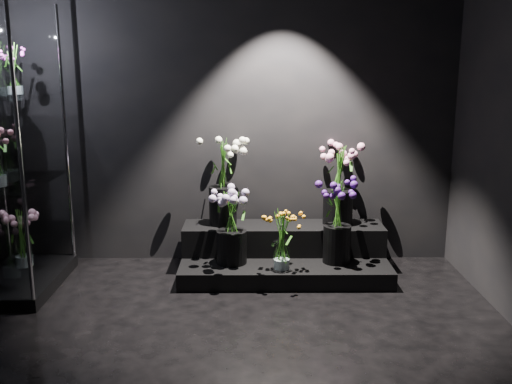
{
  "coord_description": "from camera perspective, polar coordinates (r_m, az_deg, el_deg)",
  "views": [
    {
      "loc": [
        0.2,
        -3.05,
        1.77
      ],
      "look_at": [
        0.23,
        1.2,
        0.81
      ],
      "focal_mm": 40.0,
      "sensor_mm": 36.0,
      "label": 1
    }
  ],
  "objects": [
    {
      "name": "floor",
      "position": [
        3.53,
        -3.79,
        -17.39
      ],
      "size": [
        4.0,
        4.0,
        0.0
      ],
      "primitive_type": "plane",
      "color": "black",
      "rests_on": "ground"
    },
    {
      "name": "bouquet_cream_roses",
      "position": [
        4.94,
        -3.37,
        1.65
      ],
      "size": [
        0.46,
        0.46,
        0.75
      ],
      "rotation": [
        0.0,
        0.0,
        -0.28
      ],
      "color": "black",
      "rests_on": "display_riser"
    },
    {
      "name": "display_case",
      "position": [
        4.79,
        -23.5,
        3.87
      ],
      "size": [
        0.61,
        1.02,
        2.24
      ],
      "color": "black",
      "rests_on": "floor"
    },
    {
      "name": "wall_back",
      "position": [
        5.07,
        -2.69,
        8.52
      ],
      "size": [
        4.0,
        0.0,
        4.0
      ],
      "primitive_type": "plane",
      "rotation": [
        1.57,
        0.0,
        0.0
      ],
      "color": "black",
      "rests_on": "floor"
    },
    {
      "name": "bouquet_orange_bells",
      "position": [
        4.58,
        2.6,
        -4.72
      ],
      "size": [
        0.25,
        0.25,
        0.49
      ],
      "rotation": [
        0.0,
        0.0,
        -0.02
      ],
      "color": "white",
      "rests_on": "display_riser"
    },
    {
      "name": "wall_front",
      "position": [
        1.13,
        -10.77,
        -6.68
      ],
      "size": [
        4.0,
        0.0,
        4.0
      ],
      "primitive_type": "plane",
      "rotation": [
        -1.57,
        0.0,
        0.0
      ],
      "color": "black",
      "rests_on": "floor"
    },
    {
      "name": "bouquet_case_base_pink",
      "position": [
        5.15,
        -22.35,
        -4.13
      ],
      "size": [
        0.35,
        0.35,
        0.5
      ],
      "rotation": [
        0.0,
        0.0,
        0.18
      ],
      "color": "white",
      "rests_on": "display_case"
    },
    {
      "name": "display_riser",
      "position": [
        4.98,
        2.79,
        -6.15
      ],
      "size": [
        1.75,
        0.78,
        0.39
      ],
      "color": "black",
      "rests_on": "floor"
    },
    {
      "name": "bouquet_lilac",
      "position": [
        4.69,
        -2.48,
        -2.9
      ],
      "size": [
        0.47,
        0.47,
        0.63
      ],
      "rotation": [
        0.0,
        0.0,
        -0.28
      ],
      "color": "black",
      "rests_on": "display_riser"
    },
    {
      "name": "bouquet_pink_roses",
      "position": [
        5.0,
        8.27,
        1.18
      ],
      "size": [
        0.47,
        0.47,
        0.69
      ],
      "rotation": [
        0.0,
        0.0,
        -0.26
      ],
      "color": "black",
      "rests_on": "display_riser"
    },
    {
      "name": "bouquet_purple",
      "position": [
        4.74,
        8.17,
        -2.46
      ],
      "size": [
        0.42,
        0.42,
        0.69
      ],
      "rotation": [
        0.0,
        0.0,
        -0.39
      ],
      "color": "black",
      "rests_on": "display_riser"
    },
    {
      "name": "bouquet_case_magenta",
      "position": [
        4.91,
        -23.09,
        11.25
      ],
      "size": [
        0.27,
        0.27,
        0.39
      ],
      "rotation": [
        0.0,
        0.0,
        0.42
      ],
      "color": "white",
      "rests_on": "display_case"
    }
  ]
}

